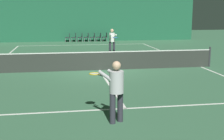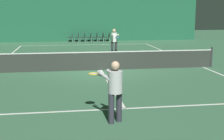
{
  "view_description": "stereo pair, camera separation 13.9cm",
  "coord_description": "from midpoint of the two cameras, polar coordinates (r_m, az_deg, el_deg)",
  "views": [
    {
      "loc": [
        -1.92,
        -15.46,
        3.0
      ],
      "look_at": [
        -0.2,
        -5.04,
        0.97
      ],
      "focal_mm": 50.0,
      "sensor_mm": 36.0,
      "label": 1
    },
    {
      "loc": [
        -1.78,
        -15.48,
        3.0
      ],
      "look_at": [
        -0.2,
        -5.04,
        0.97
      ],
      "focal_mm": 50.0,
      "sensor_mm": 36.0,
      "label": 2
    }
  ],
  "objects": [
    {
      "name": "court_line_service_far",
      "position": [
        22.15,
        -3.77,
        3.09
      ],
      "size": [
        8.25,
        0.1,
        0.0
      ],
      "color": "white",
      "rests_on": "ground"
    },
    {
      "name": "court_line_sideline_right",
      "position": [
        17.39,
        16.52,
        0.51
      ],
      "size": [
        0.1,
        23.8,
        0.0
      ],
      "color": "white",
      "rests_on": "ground"
    },
    {
      "name": "courtside_chair_2",
      "position": [
        30.3,
        -5.1,
        6.08
      ],
      "size": [
        0.44,
        0.44,
        0.84
      ],
      "rotation": [
        0.0,
        0.0,
        -1.57
      ],
      "color": "#99999E",
      "rests_on": "ground"
    },
    {
      "name": "court_line_centre",
      "position": [
        15.87,
        -1.79,
        -0.0
      ],
      "size": [
        0.1,
        12.8,
        0.0
      ],
      "color": "white",
      "rests_on": "ground"
    },
    {
      "name": "player_near",
      "position": [
        8.32,
        0.89,
        -3.12
      ],
      "size": [
        0.97,
        1.36,
        1.69
      ],
      "rotation": [
        0.0,
        0.0,
        2.08
      ],
      "color": "#2D2D38",
      "rests_on": "ground"
    },
    {
      "name": "courtside_chair_4",
      "position": [
        30.4,
        -2.84,
        6.13
      ],
      "size": [
        0.44,
        0.44,
        0.84
      ],
      "rotation": [
        0.0,
        0.0,
        -1.57
      ],
      "color": "#99999E",
      "rests_on": "ground"
    },
    {
      "name": "player_far",
      "position": [
        21.55,
        0.59,
        5.6
      ],
      "size": [
        0.46,
        1.4,
        1.74
      ],
      "rotation": [
        0.0,
        0.0,
        -1.52
      ],
      "color": "#2D2D38",
      "rests_on": "ground"
    },
    {
      "name": "backdrop_curtain",
      "position": [
        30.75,
        -5.26,
        9.89
      ],
      "size": [
        23.0,
        0.12,
        4.98
      ],
      "color": "#1E5B3D",
      "rests_on": "ground"
    },
    {
      "name": "courtside_chair_1",
      "position": [
        30.27,
        -6.24,
        6.06
      ],
      "size": [
        0.44,
        0.44,
        0.84
      ],
      "rotation": [
        0.0,
        0.0,
        -1.57
      ],
      "color": "#99999E",
      "rests_on": "ground"
    },
    {
      "name": "courtside_chair_0",
      "position": [
        30.25,
        -7.38,
        6.03
      ],
      "size": [
        0.44,
        0.44,
        0.84
      ],
      "rotation": [
        0.0,
        0.0,
        -1.57
      ],
      "color": "#99999E",
      "rests_on": "ground"
    },
    {
      "name": "courtside_chair_5",
      "position": [
        30.47,
        -1.71,
        6.15
      ],
      "size": [
        0.44,
        0.44,
        0.84
      ],
      "rotation": [
        0.0,
        0.0,
        -1.57
      ],
      "color": "#99999E",
      "rests_on": "ground"
    },
    {
      "name": "courtside_chair_6",
      "position": [
        30.54,
        -0.59,
        6.16
      ],
      "size": [
        0.44,
        0.44,
        0.84
      ],
      "rotation": [
        0.0,
        0.0,
        -1.57
      ],
      "color": "#99999E",
      "rests_on": "ground"
    },
    {
      "name": "court_line_baseline_far",
      "position": [
        27.6,
        -4.76,
        4.61
      ],
      "size": [
        11.0,
        0.1,
        0.0
      ],
      "color": "white",
      "rests_on": "ground"
    },
    {
      "name": "tennis_net",
      "position": [
        15.78,
        -1.8,
        1.81
      ],
      "size": [
        12.0,
        0.1,
        1.07
      ],
      "color": "#2D332D",
      "rests_on": "ground"
    },
    {
      "name": "court_line_service_near",
      "position": [
        9.73,
        2.77,
        -7.05
      ],
      "size": [
        8.25,
        0.1,
        0.0
      ],
      "color": "white",
      "rests_on": "ground"
    },
    {
      "name": "ground_plane",
      "position": [
        15.87,
        -1.79,
        -0.01
      ],
      "size": [
        60.0,
        60.0,
        0.0
      ],
      "primitive_type": "plane",
      "color": "#386647"
    },
    {
      "name": "courtside_chair_3",
      "position": [
        30.35,
        -3.97,
        6.11
      ],
      "size": [
        0.44,
        0.44,
        0.84
      ],
      "rotation": [
        0.0,
        0.0,
        -1.57
      ],
      "color": "#99999E",
      "rests_on": "ground"
    }
  ]
}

